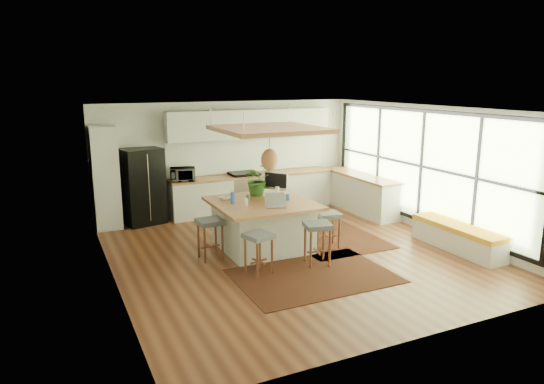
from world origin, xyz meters
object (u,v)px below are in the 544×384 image
laptop (276,201)px  monitor (276,183)px  stool_right_back (302,216)px  stool_right_front (328,230)px  stool_left_side (210,240)px  stool_near_right (317,245)px  fridge (143,184)px  island (262,225)px  microwave (183,173)px  island_plant (257,183)px  stool_near_left (259,254)px

laptop → monitor: monitor is taller
stool_right_back → monitor: (-0.74, -0.27, 0.83)m
monitor → stool_right_front: bearing=7.2°
laptop → stool_left_side: bearing=-175.4°
stool_near_right → stool_right_back: size_ratio=1.17×
fridge → stool_right_back: 3.66m
island → microwave: bearing=107.8°
monitor → microwave: monitor is taller
fridge → stool_near_right: (2.27, -3.92, -0.57)m
microwave → island_plant: island_plant is taller
island → microwave: 2.83m
stool_right_back → island_plant: 1.33m
fridge → laptop: 3.65m
fridge → monitor: 3.25m
island → stool_right_front: size_ratio=2.64×
laptop → microwave: 3.22m
stool_right_back → microwave: size_ratio=1.17×
fridge → monitor: bearing=-59.6°
fridge → island_plant: 2.87m
laptop → island_plant: size_ratio=0.58×
stool_right_front → stool_left_side: size_ratio=0.93×
monitor → microwave: size_ratio=0.96×
stool_right_front → island_plant: size_ratio=1.08×
stool_right_front → island: bearing=157.4°
stool_near_right → stool_left_side: size_ratio=1.02×
stool_near_left → stool_right_back: stool_near_left is taller
laptop → monitor: bearing=84.1°
stool_near_right → island_plant: 2.00m
stool_near_left → island_plant: (0.74, 1.73, 0.83)m
stool_near_left → stool_right_front: bearing=20.7°
island → stool_near_right: bearing=-66.7°
fridge → stool_left_side: 2.97m
island_plant → stool_near_right: bearing=-78.1°
fridge → microwave: bearing=-17.5°
stool_left_side → stool_near_left: bearing=-63.7°
fridge → stool_near_right: 4.57m
island → island_plant: 0.93m
fridge → microwave: (0.91, -0.08, 0.19)m
stool_right_back → stool_left_side: stool_left_side is taller
stool_right_front → laptop: size_ratio=1.85×
monitor → stool_near_left: bearing=-70.1°
stool_near_right → microwave: microwave is taller
stool_right_back → microwave: (-2.03, 2.03, 0.76)m
stool_left_side → monitor: size_ratio=1.41×
fridge → stool_right_front: (2.94, -3.20, -0.57)m
stool_near_left → stool_left_side: size_ratio=0.95×
stool_right_back → island_plant: bearing=-178.4°
stool_near_right → stool_near_left: bearing=177.8°
stool_right_front → stool_near_left: bearing=-159.3°
stool_near_right → monitor: bearing=92.9°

